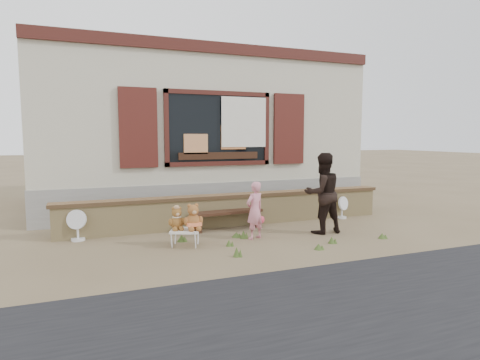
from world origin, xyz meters
name	(u,v)px	position (x,y,z in m)	size (l,w,h in m)	color
ground	(251,236)	(0.00, 0.00, 0.00)	(80.00, 80.00, 0.00)	brown
shopfront	(191,132)	(0.00, 4.49, 2.00)	(8.04, 5.13, 4.00)	gray
brick_wall	(233,209)	(0.00, 1.00, 0.34)	(7.10, 0.36, 0.67)	tan
bench	(227,216)	(-0.24, 0.70, 0.27)	(1.49, 0.42, 0.38)	black
folding_chair	(185,231)	(-1.33, -0.25, 0.26)	(0.59, 0.56, 0.29)	silver
teddy_bear_left	(177,218)	(-1.46, -0.20, 0.49)	(0.29, 0.25, 0.40)	brown
teddy_bear_right	(193,216)	(-1.20, -0.31, 0.52)	(0.33, 0.29, 0.46)	brown
child	(255,210)	(-0.03, -0.22, 0.53)	(0.38, 0.25, 1.05)	pink
adult	(322,193)	(1.37, -0.27, 0.78)	(0.76, 0.59, 1.56)	black
fan_left	(78,225)	(-3.05, 0.80, 0.28)	(0.37, 0.24, 0.57)	silver
fan_right	(342,207)	(2.57, 0.76, 0.25)	(0.33, 0.21, 0.51)	silver
grass_tufts	(264,239)	(0.02, -0.55, 0.06)	(3.64, 1.48, 0.16)	#3F5622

